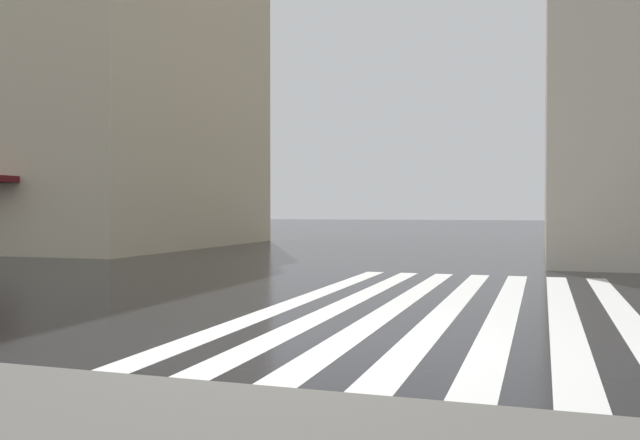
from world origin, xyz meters
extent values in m
plane|color=black|center=(0.00, 0.00, 0.00)|extent=(220.00, 220.00, 0.00)
cube|color=silver|center=(4.00, -4.38, 0.00)|extent=(13.00, 0.50, 0.01)
cube|color=silver|center=(4.00, -3.38, 0.00)|extent=(13.00, 0.50, 0.01)
cube|color=silver|center=(4.00, -2.38, 0.00)|extent=(13.00, 0.50, 0.01)
cube|color=silver|center=(4.00, -1.38, 0.00)|extent=(13.00, 0.50, 0.01)
cube|color=silver|center=(4.00, -0.38, 0.00)|extent=(13.00, 0.50, 0.01)
cube|color=silver|center=(4.00, 0.62, 0.00)|extent=(13.00, 0.50, 0.01)
cube|color=silver|center=(4.00, 1.62, 0.00)|extent=(13.00, 0.50, 0.01)
camera|label=1|loc=(-9.08, -3.03, 1.84)|focal=38.54mm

